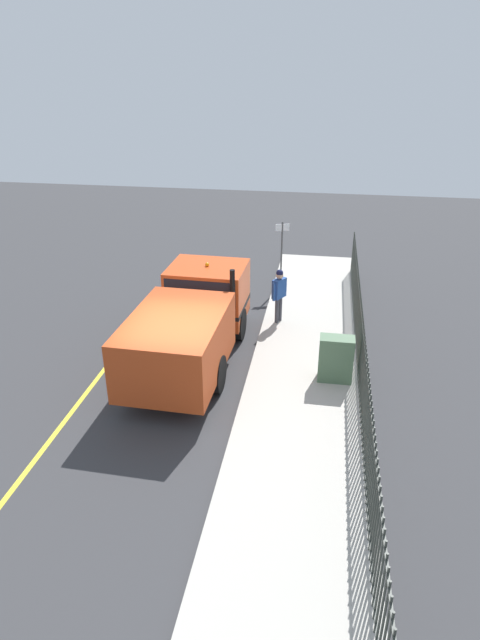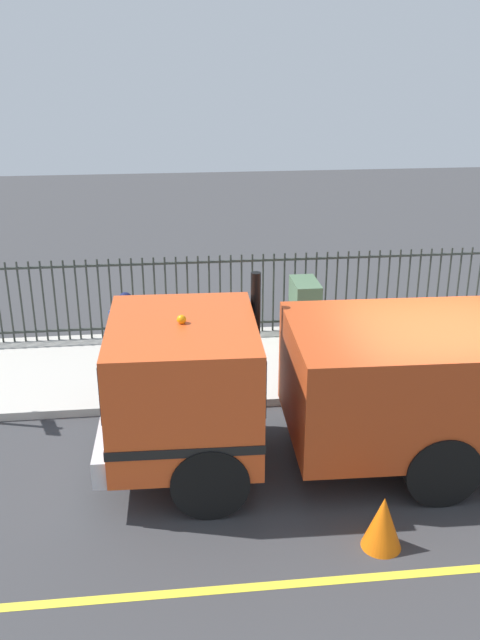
{
  "view_description": "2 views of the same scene",
  "coord_description": "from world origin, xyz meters",
  "px_view_note": "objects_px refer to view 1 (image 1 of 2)",
  "views": [
    {
      "loc": [
        3.28,
        -10.8,
        7.41
      ],
      "look_at": [
        1.16,
        2.06,
        1.14
      ],
      "focal_mm": 29.84,
      "sensor_mm": 36.0,
      "label": 1
    },
    {
      "loc": [
        -8.03,
        3.6,
        5.33
      ],
      "look_at": [
        0.94,
        2.59,
        1.75
      ],
      "focal_mm": 38.71,
      "sensor_mm": 36.0,
      "label": 2
    }
  ],
  "objects_px": {
    "traffic_cone": "(127,351)",
    "street_sign": "(282,246)",
    "utility_cabinet": "(336,359)",
    "work_truck": "(193,317)",
    "worker_standing": "(279,290)"
  },
  "relations": [
    {
      "from": "worker_standing",
      "to": "utility_cabinet",
      "type": "distance_m",
      "value": 3.66
    },
    {
      "from": "traffic_cone",
      "to": "street_sign",
      "type": "height_order",
      "value": "street_sign"
    },
    {
      "from": "traffic_cone",
      "to": "street_sign",
      "type": "bearing_deg",
      "value": 58.85
    },
    {
      "from": "work_truck",
      "to": "worker_standing",
      "type": "distance_m",
      "value": 3.23
    },
    {
      "from": "street_sign",
      "to": "work_truck",
      "type": "bearing_deg",
      "value": -108.65
    },
    {
      "from": "utility_cabinet",
      "to": "street_sign",
      "type": "xyz_separation_m",
      "value": [
        -1.98,
        6.26,
        0.87
      ]
    },
    {
      "from": "work_truck",
      "to": "utility_cabinet",
      "type": "relative_size",
      "value": 5.04
    },
    {
      "from": "work_truck",
      "to": "utility_cabinet",
      "type": "distance_m",
      "value": 3.95
    },
    {
      "from": "work_truck",
      "to": "utility_cabinet",
      "type": "bearing_deg",
      "value": -9.07
    },
    {
      "from": "worker_standing",
      "to": "street_sign",
      "type": "bearing_deg",
      "value": -145.93
    },
    {
      "from": "utility_cabinet",
      "to": "traffic_cone",
      "type": "xyz_separation_m",
      "value": [
        -5.62,
        0.22,
        -0.41
      ]
    },
    {
      "from": "traffic_cone",
      "to": "utility_cabinet",
      "type": "bearing_deg",
      "value": -2.26
    },
    {
      "from": "work_truck",
      "to": "worker_standing",
      "type": "height_order",
      "value": "work_truck"
    },
    {
      "from": "street_sign",
      "to": "utility_cabinet",
      "type": "bearing_deg",
      "value": -72.47
    },
    {
      "from": "utility_cabinet",
      "to": "street_sign",
      "type": "relative_size",
      "value": 0.51
    }
  ]
}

